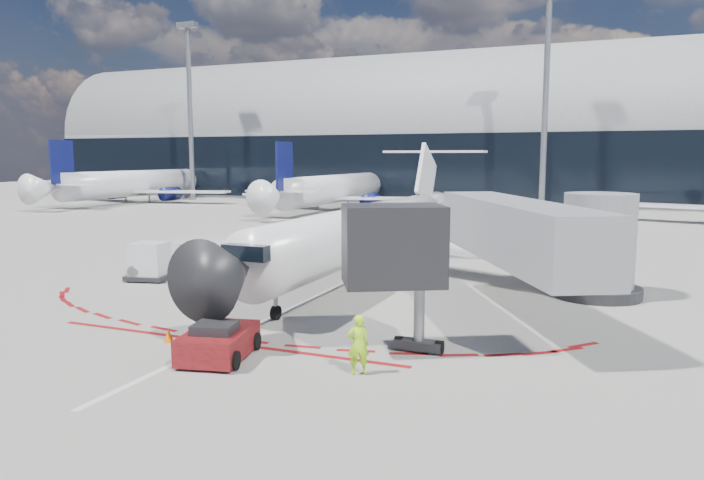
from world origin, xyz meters
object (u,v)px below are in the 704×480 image
at_px(ramp_worker, 358,344).
at_px(uld_container, 149,262).
at_px(regional_jet, 371,229).
at_px(pushback_tug, 218,342).

bearing_deg(ramp_worker, uld_container, -63.41).
relative_size(regional_jet, ramp_worker, 16.21).
bearing_deg(pushback_tug, uld_container, 125.92).
height_order(regional_jet, uld_container, regional_jet).
relative_size(ramp_worker, uld_container, 0.74).
distance_m(regional_jet, ramp_worker, 16.35).
relative_size(pushback_tug, ramp_worker, 2.63).
height_order(pushback_tug, ramp_worker, ramp_worker).
relative_size(pushback_tug, uld_container, 1.94).
height_order(ramp_worker, uld_container, uld_container).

